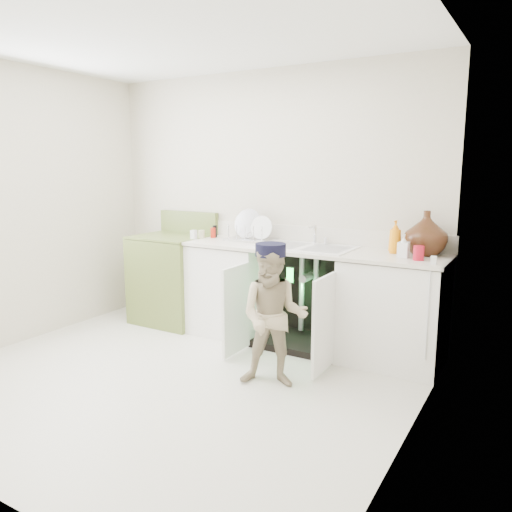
# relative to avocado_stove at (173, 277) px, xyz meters

# --- Properties ---
(ground) EXTENTS (3.50, 3.50, 0.00)m
(ground) POSITION_rel_avocado_stove_xyz_m (0.93, -1.18, -0.47)
(ground) COLOR silver
(ground) RESTS_ON ground
(room_shell) EXTENTS (6.00, 5.50, 1.26)m
(room_shell) POSITION_rel_avocado_stove_xyz_m (0.93, -1.18, 0.78)
(room_shell) COLOR beige
(room_shell) RESTS_ON ground
(counter_run) EXTENTS (2.44, 1.02, 1.25)m
(counter_run) POSITION_rel_avocado_stove_xyz_m (1.52, 0.03, 0.01)
(counter_run) COLOR white
(counter_run) RESTS_ON ground
(avocado_stove) EXTENTS (0.73, 0.65, 1.13)m
(avocado_stove) POSITION_rel_avocado_stove_xyz_m (0.00, 0.00, 0.00)
(avocado_stove) COLOR olive
(avocado_stove) RESTS_ON ground
(repair_worker) EXTENTS (0.61, 0.81, 1.06)m
(repair_worker) POSITION_rel_avocado_stove_xyz_m (1.64, -0.85, 0.07)
(repair_worker) COLOR tan
(repair_worker) RESTS_ON ground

